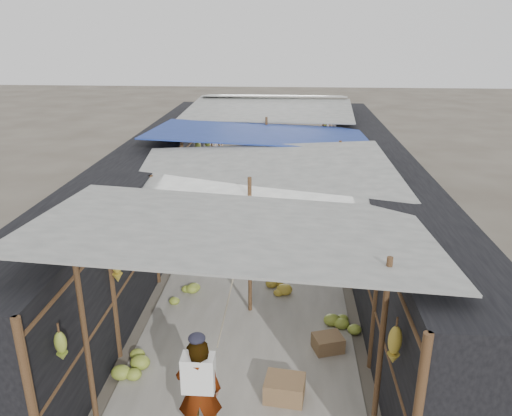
% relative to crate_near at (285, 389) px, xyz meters
% --- Properties ---
extents(aisle_slab, '(3.60, 16.00, 0.02)m').
position_rel_crate_near_xyz_m(aisle_slab, '(-0.67, 5.80, -0.16)').
color(aisle_slab, '#9E998E').
rests_on(aisle_slab, ground).
extents(stall_left, '(1.40, 15.00, 2.30)m').
position_rel_crate_near_xyz_m(stall_left, '(-3.37, 5.80, 0.98)').
color(stall_left, black).
rests_on(stall_left, ground).
extents(stall_right, '(1.40, 15.00, 2.30)m').
position_rel_crate_near_xyz_m(stall_right, '(2.03, 5.80, 0.98)').
color(stall_right, black).
rests_on(stall_right, ground).
extents(crate_near, '(0.61, 0.51, 0.33)m').
position_rel_crate_near_xyz_m(crate_near, '(0.00, 0.00, 0.00)').
color(crate_near, brown).
rests_on(crate_near, ground).
extents(crate_mid, '(0.55, 0.49, 0.28)m').
position_rel_crate_near_xyz_m(crate_mid, '(0.69, 1.17, -0.03)').
color(crate_mid, brown).
rests_on(crate_mid, ground).
extents(crate_back, '(0.49, 0.41, 0.30)m').
position_rel_crate_near_xyz_m(crate_back, '(-0.91, 10.84, -0.02)').
color(crate_back, brown).
rests_on(crate_back, ground).
extents(black_basin, '(0.61, 0.61, 0.18)m').
position_rel_crate_near_xyz_m(black_basin, '(0.46, 9.81, -0.08)').
color(black_basin, black).
rests_on(black_basin, ground).
extents(vendor_elderly, '(0.59, 0.43, 1.52)m').
position_rel_crate_near_xyz_m(vendor_elderly, '(-1.05, -0.82, 0.59)').
color(vendor_elderly, silver).
rests_on(vendor_elderly, ground).
extents(shopper_blue, '(0.91, 0.79, 1.60)m').
position_rel_crate_near_xyz_m(shopper_blue, '(-1.47, 8.86, 0.63)').
color(shopper_blue, navy).
rests_on(shopper_blue, ground).
extents(vendor_seated, '(0.39, 0.67, 1.03)m').
position_rel_crate_near_xyz_m(vendor_seated, '(0.87, 5.69, 0.35)').
color(vendor_seated, '#4E4A43').
rests_on(vendor_seated, ground).
extents(market_canopy, '(5.62, 15.20, 2.77)m').
position_rel_crate_near_xyz_m(market_canopy, '(-0.64, 6.13, 2.24)').
color(market_canopy, brown).
rests_on(market_canopy, ground).
extents(hanging_bananas, '(3.95, 14.26, 0.84)m').
position_rel_crate_near_xyz_m(hanging_bananas, '(-0.83, 5.97, 1.47)').
color(hanging_bananas, olive).
rests_on(hanging_bananas, ground).
extents(floor_bananas, '(3.96, 10.55, 0.33)m').
position_rel_crate_near_xyz_m(floor_bananas, '(-0.96, 4.03, -0.02)').
color(floor_bananas, '#AE932C').
rests_on(floor_bananas, ground).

